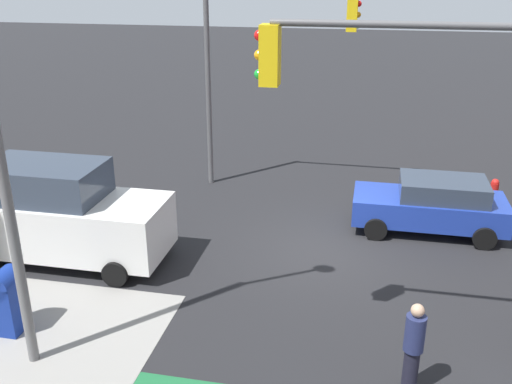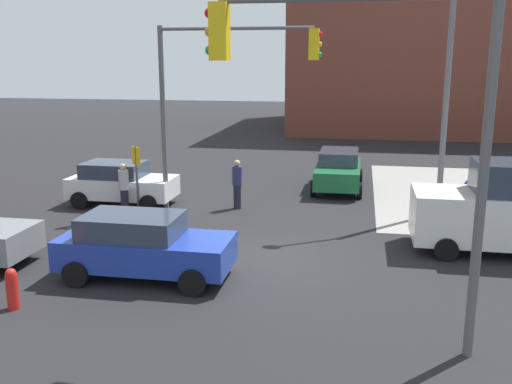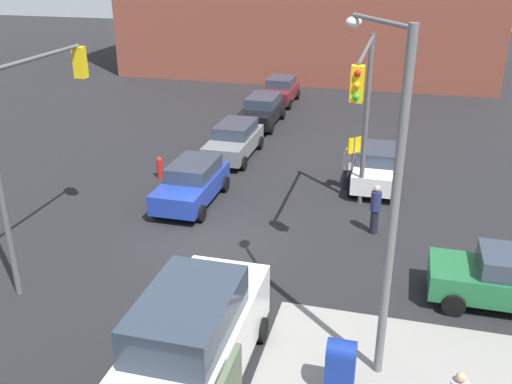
{
  "view_description": "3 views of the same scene",
  "coord_description": "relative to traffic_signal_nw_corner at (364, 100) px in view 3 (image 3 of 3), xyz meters",
  "views": [
    {
      "loc": [
        -0.96,
        13.97,
        7.22
      ],
      "look_at": [
        2.02,
        -0.48,
        1.38
      ],
      "focal_mm": 40.0,
      "sensor_mm": 36.0,
      "label": 1
    },
    {
      "loc": [
        2.39,
        -14.71,
        5.37
      ],
      "look_at": [
        -0.18,
        -0.84,
        2.08
      ],
      "focal_mm": 40.0,
      "sensor_mm": 36.0,
      "label": 2
    },
    {
      "loc": [
        16.38,
        5.74,
        9.26
      ],
      "look_at": [
        0.73,
        1.64,
        2.32
      ],
      "focal_mm": 40.0,
      "sensor_mm": 36.0,
      "label": 3
    }
  ],
  "objects": [
    {
      "name": "hatchback_blue",
      "position": [
        -0.52,
        -6.39,
        -3.8
      ],
      "size": [
        4.29,
        2.02,
        1.62
      ],
      "color": "#1E389E",
      "rests_on": "ground"
    },
    {
      "name": "pedestrian_walking_north",
      "position": [
        -3.45,
        -0.7,
        -3.69
      ],
      "size": [
        0.36,
        0.36,
        1.81
      ],
      "rotation": [
        0.0,
        0.0,
        2.6
      ],
      "color": "#B2B2B7",
      "rests_on": "ground"
    },
    {
      "name": "pedestrian_waiting",
      "position": [
        0.35,
        0.7,
        -3.69
      ],
      "size": [
        0.36,
        0.36,
        1.82
      ],
      "rotation": [
        0.0,
        0.0,
        6.08
      ],
      "color": "navy",
      "rests_on": "ground"
    },
    {
      "name": "coupe_gray",
      "position": [
        -6.06,
        -6.33,
        -3.79
      ],
      "size": [
        4.47,
        2.02,
        1.62
      ],
      "color": "slate",
      "rests_on": "ground"
    },
    {
      "name": "warning_sign_two_way",
      "position": [
        -3.05,
        -0.44,
        -3.0
      ],
      "size": [
        0.48,
        0.48,
        2.4
      ],
      "color": "#4C4C4C",
      "rests_on": "ground"
    },
    {
      "name": "mailbox_blue",
      "position": [
        8.55,
        0.5,
        -3.88
      ],
      "size": [
        0.56,
        0.64,
        1.43
      ],
      "color": "navy",
      "rests_on": "ground"
    },
    {
      "name": "hatchback_black",
      "position": [
        -11.64,
        -6.38,
        -3.79
      ],
      "size": [
        4.49,
        2.02,
        1.62
      ],
      "color": "black",
      "rests_on": "ground"
    },
    {
      "name": "ground_plane",
      "position": [
        2.35,
        -4.5,
        -4.64
      ],
      "size": [
        120.0,
        120.0,
        0.0
      ],
      "primitive_type": "plane",
      "color": "black"
    },
    {
      "name": "street_lamp_corner",
      "position": [
        7.24,
        1.1,
        0.06
      ],
      "size": [
        2.41,
        1.56,
        8.0
      ],
      "color": "slate",
      "rests_on": "ground"
    },
    {
      "name": "traffic_signal_nw_corner",
      "position": [
        0.0,
        0.0,
        0.0
      ],
      "size": [
        5.62,
        0.36,
        6.5
      ],
      "color": "#59595B",
      "rests_on": "ground"
    },
    {
      "name": "sedan_maroon",
      "position": [
        -16.72,
        -6.44,
        -3.8
      ],
      "size": [
        3.98,
        2.02,
        1.62
      ],
      "color": "maroon",
      "rests_on": "ground"
    },
    {
      "name": "van_white_delivery",
      "position": [
        9.1,
        -2.7,
        -3.36
      ],
      "size": [
        5.4,
        2.32,
        2.62
      ],
      "color": "white",
      "rests_on": "ground"
    },
    {
      "name": "traffic_signal_se_corner",
      "position": [
        4.96,
        -9.0,
        -0.04
      ],
      "size": [
        5.02,
        0.36,
        6.5
      ],
      "color": "#59595B",
      "rests_on": "ground"
    },
    {
      "name": "hatchback_white",
      "position": [
        -4.09,
        0.49,
        -3.8
      ],
      "size": [
        3.92,
        2.02,
        1.62
      ],
      "color": "white",
      "rests_on": "ground"
    },
    {
      "name": "fire_hydrant",
      "position": [
        -2.65,
        -8.7,
        -4.15
      ],
      "size": [
        0.26,
        0.26,
        0.94
      ],
      "color": "red",
      "rests_on": "ground"
    }
  ]
}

